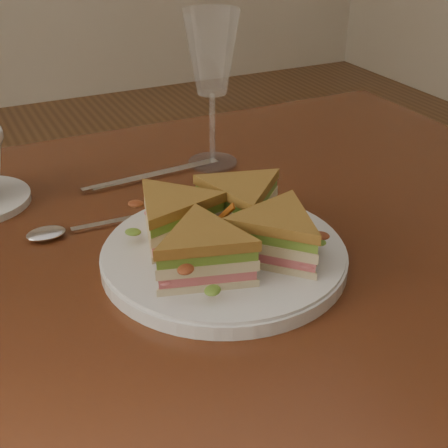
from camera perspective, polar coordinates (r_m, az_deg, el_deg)
name	(u,v)px	position (r m, az deg, el deg)	size (l,w,h in m)	color
table	(166,311)	(0.80, -5.31, -7.93)	(1.20, 0.80, 0.75)	#3A190D
plate	(224,256)	(0.71, 0.00, -2.98)	(0.28, 0.28, 0.02)	silver
sandwich_wedges	(224,228)	(0.69, 0.00, -0.36)	(0.26, 0.26, 0.06)	beige
crisps_mound	(224,231)	(0.69, 0.00, -0.65)	(0.09, 0.09, 0.05)	#BD5C18
spoon	(65,231)	(0.79, -14.32, -0.61)	(0.18, 0.03, 0.01)	silver
knife	(148,177)	(0.92, -6.96, 4.28)	(0.22, 0.03, 0.00)	silver
wine_glass	(212,57)	(0.91, -1.14, 15.03)	(0.08, 0.08, 0.23)	white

